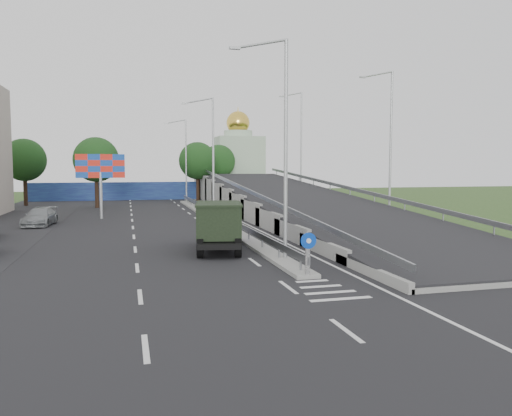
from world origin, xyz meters
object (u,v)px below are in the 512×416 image
object	(u,v)px
lamp_post_far	(184,156)
church	(238,161)
dump_truck	(219,223)
parked_car_d	(40,217)
sign_bollard	(308,253)
lamp_post_near	(282,137)
billboard	(100,170)
lamp_post_mid	(211,151)

from	to	relation	value
lamp_post_far	church	bearing A→B (deg)	54.76
lamp_post_far	dump_truck	distance (m)	36.45
church	parked_car_d	distance (m)	43.07
church	lamp_post_far	bearing A→B (deg)	-125.24
sign_bollard	lamp_post_near	bearing A→B (deg)	88.36
billboard	church	bearing A→B (deg)	59.30
lamp_post_mid	church	bearing A→B (deg)	73.78
lamp_post_mid	lamp_post_far	distance (m)	20.00
lamp_post_near	church	distance (m)	54.90
church	parked_car_d	world-z (taller)	church
lamp_post_far	billboard	xyz separation A→B (m)	(-9.11, -18.00, -1.62)
church	parked_car_d	size ratio (longest dim) A/B	2.96
lamp_post_near	lamp_post_far	bearing A→B (deg)	90.00
lamp_post_near	lamp_post_far	distance (m)	40.00
lamp_post_near	church	bearing A→B (deg)	79.62
lamp_post_near	lamp_post_mid	xyz separation A→B (m)	(0.00, 20.00, 0.00)
lamp_post_mid	church	size ratio (longest dim) A/B	0.73
lamp_post_mid	billboard	size ratio (longest dim) A/B	1.83
lamp_post_mid	dump_truck	size ratio (longest dim) A/B	1.64
sign_bollard	lamp_post_near	distance (m)	6.12
lamp_post_far	church	size ratio (longest dim) A/B	0.73
lamp_post_mid	lamp_post_far	xyz separation A→B (m)	(0.00, 20.00, 0.00)
sign_bollard	lamp_post_far	world-z (taller)	lamp_post_far
sign_bollard	church	world-z (taller)	church
sign_bollard	lamp_post_near	world-z (taller)	lamp_post_near
lamp_post_mid	church	xyz separation A→B (m)	(9.89, 34.00, -0.50)
parked_car_d	church	bearing A→B (deg)	62.22
lamp_post_near	dump_truck	size ratio (longest dim) A/B	1.64
lamp_post_mid	parked_car_d	world-z (taller)	lamp_post_mid
lamp_post_near	lamp_post_far	world-z (taller)	same
lamp_post_near	lamp_post_far	size ratio (longest dim) A/B	1.00
lamp_post_near	dump_truck	distance (m)	6.28
sign_bollard	lamp_post_far	size ratio (longest dim) A/B	0.17
sign_bollard	church	xyz separation A→B (m)	(10.00, 57.83, 4.28)
church	dump_truck	distance (m)	51.71
sign_bollard	dump_truck	size ratio (longest dim) A/B	0.27
billboard	parked_car_d	bearing A→B (deg)	-136.99
sign_bollard	dump_truck	world-z (taller)	dump_truck
billboard	lamp_post_mid	bearing A→B (deg)	-12.38
sign_bollard	lamp_post_mid	size ratio (longest dim) A/B	0.17
lamp_post_near	parked_car_d	xyz separation A→B (m)	(-13.36, 18.04, -5.13)
lamp_post_mid	church	world-z (taller)	church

